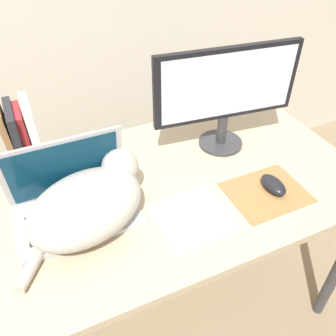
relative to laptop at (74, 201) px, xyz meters
The scene contains 8 objects.
desk 0.24m from the laptop, ahead, with size 1.49×0.73×0.74m.
laptop is the anchor object (origin of this frame).
cat 0.07m from the laptop, 56.80° to the right, with size 0.43×0.36×0.16m.
external_monitor 0.62m from the laptop, 11.92° to the left, with size 0.51×0.16×0.37m.
mousepad 0.60m from the laptop, 16.35° to the right, with size 0.25×0.20×0.00m.
computer_mouse 0.62m from the laptop, 15.37° to the right, with size 0.06×0.10×0.04m.
book_row 0.29m from the laptop, 109.49° to the left, with size 0.10×0.16×0.26m.
notepad 0.35m from the laptop, 28.58° to the right, with size 0.23×0.22×0.01m.
Camera 1 is at (-0.27, -0.43, 1.53)m, focal length 38.00 mm.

